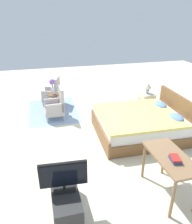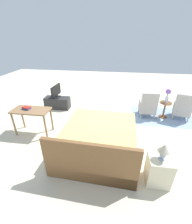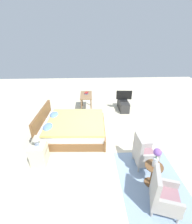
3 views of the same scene
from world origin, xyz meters
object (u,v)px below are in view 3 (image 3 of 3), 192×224
Objects in this scene: armchair_by_window_left at (163,195)px; bed at (72,128)px; book_stack at (86,93)px; table_lamp at (36,139)px; nightstand at (39,154)px; armchair_by_window_right at (143,154)px; flower_vase at (157,156)px; tv_flatscreen at (124,96)px; side_table at (153,172)px; tv_stand at (123,105)px; vanity_desk at (86,97)px.

bed is at bearing 37.44° from armchair_by_window_left.
table_lamp is at bearing 159.56° from book_stack.
book_stack is at bearing -20.43° from nightstand.
flower_vase reaches higher than armchair_by_window_right.
tv_flatscreen is at bearing -42.85° from nightstand.
book_stack is (4.70, 1.52, 0.41)m from armchair_by_window_left.
side_table reaches higher than tv_stand.
flower_vase is at bearing -177.56° from armchair_by_window_right.
side_table is (-2.05, -2.02, 0.06)m from bed.
tv_flatscreen reaches higher than armchair_by_window_left.
vanity_desk reaches higher than tv_stand.
armchair_by_window_right is at bearing -157.00° from book_stack.
table_lamp reaches higher than tv_stand.
vanity_desk is at bearing 88.46° from tv_stand.
armchair_by_window_left and armchair_by_window_right have the same top height.
table_lamp is (0.21, 2.76, 0.43)m from armchair_by_window_right.
vanity_desk is (1.97, -0.47, 0.35)m from bed.
armchair_by_window_left is 0.88× the size of vanity_desk.
flower_vase reaches higher than bed.
bed is 9.38× the size of book_stack.
nightstand is 1.81× the size of table_lamp.
side_table is 3.98m from tv_stand.
armchair_by_window_right is (-1.47, -1.99, 0.09)m from bed.
tv_flatscreen is (3.19, -2.96, -0.12)m from table_lamp.
armchair_by_window_right is at bearing 2.44° from side_table.
tv_flatscreen is (0.00, -0.00, 0.47)m from tv_stand.
tv_stand is at bearing -42.87° from table_lamp.
nightstand is at bearing 137.13° from tv_stand.
table_lamp is 3.46m from vanity_desk.
armchair_by_window_left reaches higher than book_stack.
armchair_by_window_right is 1.93× the size of flower_vase.
armchair_by_window_left is at bearing 177.76° from flower_vase.
nightstand is 3.62m from book_stack.
bed is at bearing 167.09° from book_stack.
table_lamp is (0.79, 2.79, 0.46)m from side_table.
flower_vase is 3.98m from tv_flatscreen.
tv_flatscreen reaches higher than book_stack.
tv_stand is at bearing -91.54° from vanity_desk.
tv_flatscreen is at bearing -2.41° from flower_vase.
tv_stand is at bearing -2.39° from armchair_by_window_left.
bed is 2.12× the size of vanity_desk.
armchair_by_window_right and table_lamp have the same top height.
side_table is at bearing -2.24° from armchair_by_window_left.
table_lamp is at bearing 137.13° from tv_stand.
armchair_by_window_left is 4.54m from tv_stand.
armchair_by_window_right is 0.96× the size of tv_stand.
armchair_by_window_right is 2.79× the size of table_lamp.
table_lamp is at bearing 90.00° from nightstand.
book_stack reaches higher than tv_stand.
armchair_by_window_left is at bearing 177.61° from tv_flatscreen.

